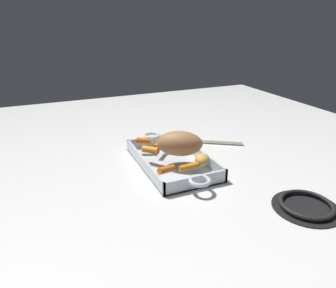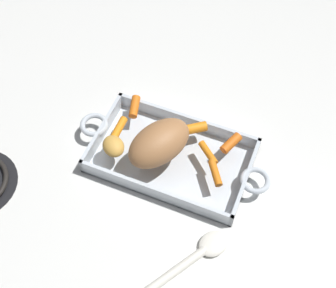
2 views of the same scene
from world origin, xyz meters
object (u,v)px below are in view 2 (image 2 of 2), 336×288
object	(u,v)px
pork_roast	(159,143)
baby_carrot_center_left	(231,143)
baby_carrot_southwest	(215,173)
baby_carrot_southeast	(194,128)
potato_near_roast	(113,146)
serving_spoon	(191,259)
baby_carrot_northeast	(135,107)
baby_carrot_short	(208,153)
roasting_dish	(171,157)
baby_carrot_long	(118,130)

from	to	relation	value
pork_roast	baby_carrot_center_left	bearing A→B (deg)	-151.06
pork_roast	baby_carrot_southwest	world-z (taller)	pork_roast
baby_carrot_southeast	potato_near_roast	xyz separation A→B (m)	(0.14, 0.11, 0.01)
potato_near_roast	serving_spoon	world-z (taller)	potato_near_roast
baby_carrot_northeast	potato_near_roast	xyz separation A→B (m)	(-0.00, 0.12, 0.01)
baby_carrot_southwest	baby_carrot_short	world-z (taller)	same
baby_carrot_center_left	serving_spoon	xyz separation A→B (m)	(-0.01, 0.26, -0.05)
baby_carrot_northeast	baby_carrot_southwest	distance (m)	0.25
pork_roast	baby_carrot_short	distance (m)	0.11
roasting_dish	baby_carrot_northeast	size ratio (longest dim) A/B	8.40
baby_carrot_center_left	serving_spoon	world-z (taller)	baby_carrot_center_left
baby_carrot_southeast	baby_carrot_short	xyz separation A→B (m)	(-0.05, 0.05, -0.00)
pork_roast	baby_carrot_southwest	xyz separation A→B (m)	(-0.13, 0.01, -0.03)
pork_roast	baby_carrot_southwest	size ratio (longest dim) A/B	2.51
pork_roast	potato_near_roast	size ratio (longest dim) A/B	2.71
pork_roast	potato_near_roast	bearing A→B (deg)	18.32
baby_carrot_southeast	baby_carrot_long	bearing A→B (deg)	22.84
baby_carrot_short	serving_spoon	size ratio (longest dim) A/B	0.29
pork_roast	baby_carrot_southeast	bearing A→B (deg)	-121.01
baby_carrot_northeast	potato_near_roast	bearing A→B (deg)	92.32
baby_carrot_southwest	potato_near_roast	size ratio (longest dim) A/B	1.08
baby_carrot_long	baby_carrot_center_left	size ratio (longest dim) A/B	1.29
pork_roast	baby_carrot_southeast	xyz separation A→B (m)	(-0.05, -0.08, -0.03)
baby_carrot_southwest	baby_carrot_southeast	world-z (taller)	baby_carrot_southeast
baby_carrot_southwest	baby_carrot_southeast	bearing A→B (deg)	-47.49
baby_carrot_short	serving_spoon	xyz separation A→B (m)	(-0.05, 0.22, -0.04)
roasting_dish	serving_spoon	bearing A→B (deg)	121.50
roasting_dish	pork_roast	bearing A→B (deg)	38.53
baby_carrot_long	potato_near_roast	xyz separation A→B (m)	(-0.01, 0.05, 0.01)
baby_carrot_short	baby_carrot_long	bearing A→B (deg)	5.38
baby_carrot_northeast	baby_carrot_long	bearing A→B (deg)	83.89
baby_carrot_northeast	roasting_dish	bearing A→B (deg)	149.47
pork_roast	potato_near_roast	xyz separation A→B (m)	(0.09, 0.03, -0.02)
potato_near_roast	baby_carrot_northeast	bearing A→B (deg)	-87.68
baby_carrot_southwest	baby_carrot_center_left	bearing A→B (deg)	-95.48
baby_carrot_northeast	serving_spoon	distance (m)	0.37
pork_roast	serving_spoon	xyz separation A→B (m)	(-0.15, 0.19, -0.07)
baby_carrot_southwest	roasting_dish	bearing A→B (deg)	-12.09
baby_carrot_southeast	baby_carrot_southwest	bearing A→B (deg)	132.51
baby_carrot_southeast	potato_near_roast	bearing A→B (deg)	38.24
baby_carrot_southeast	serving_spoon	bearing A→B (deg)	109.81
potato_near_roast	serving_spoon	bearing A→B (deg)	147.37
roasting_dish	baby_carrot_long	world-z (taller)	baby_carrot_long
roasting_dish	baby_carrot_short	distance (m)	0.09
roasting_dish	baby_carrot_short	xyz separation A→B (m)	(-0.08, -0.02, 0.04)
baby_carrot_southwest	serving_spoon	size ratio (longest dim) A/B	0.28
baby_carrot_long	pork_roast	bearing A→B (deg)	171.44
baby_carrot_northeast	baby_carrot_southeast	size ratio (longest dim) A/B	0.93
baby_carrot_northeast	baby_carrot_short	world-z (taller)	baby_carrot_northeast
potato_near_roast	serving_spoon	size ratio (longest dim) A/B	0.26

